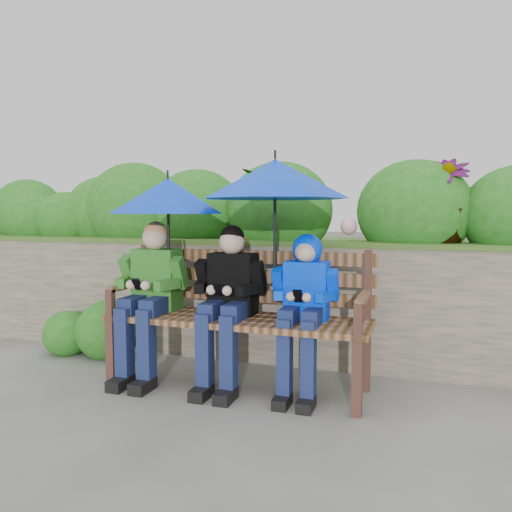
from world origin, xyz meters
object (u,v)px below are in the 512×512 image
(umbrella_right, at_px, (275,179))
(park_bench, at_px, (241,308))
(boy_left, at_px, (150,291))
(boy_right, at_px, (304,298))
(boy_middle, at_px, (228,296))
(umbrella_left, at_px, (168,196))

(umbrella_right, bearing_deg, park_bench, 169.16)
(park_bench, bearing_deg, umbrella_right, -10.84)
(park_bench, bearing_deg, boy_left, -172.26)
(park_bench, distance_m, umbrella_right, 0.97)
(boy_right, bearing_deg, park_bench, 171.41)
(boy_right, distance_m, umbrella_right, 0.84)
(park_bench, xyz_separation_m, boy_left, (-0.70, -0.09, 0.11))
(boy_left, distance_m, umbrella_right, 1.27)
(boy_middle, xyz_separation_m, umbrella_right, (0.34, 0.04, 0.83))
(boy_left, relative_size, boy_middle, 1.02)
(boy_left, xyz_separation_m, boy_middle, (0.63, 0.00, -0.01))
(boy_left, height_order, boy_right, boy_left)
(umbrella_left, bearing_deg, boy_middle, -7.83)
(boy_right, relative_size, umbrella_right, 1.09)
(park_bench, height_order, boy_right, boy_right)
(park_bench, xyz_separation_m, boy_right, (0.49, -0.07, 0.11))
(boy_middle, xyz_separation_m, boy_right, (0.55, 0.02, 0.02))
(boy_middle, distance_m, boy_right, 0.55)
(boy_left, xyz_separation_m, umbrella_right, (0.97, 0.04, 0.82))
(park_bench, distance_m, boy_right, 0.51)
(park_bench, height_order, umbrella_right, umbrella_right)
(boy_right, xyz_separation_m, umbrella_left, (-1.06, 0.05, 0.71))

